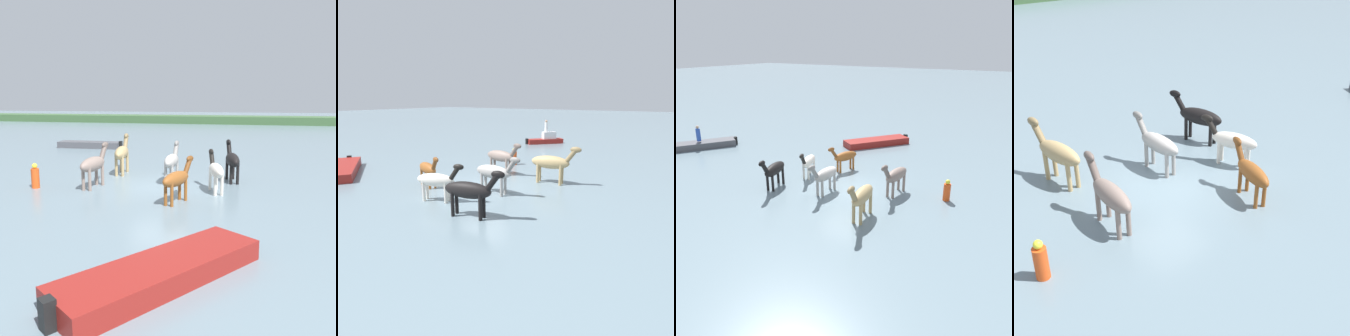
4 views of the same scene
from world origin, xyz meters
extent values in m
plane|color=slate|center=(0.00, 0.00, 0.00)|extent=(195.62, 195.62, 0.00)
ellipsoid|color=#9E9993|center=(0.48, 0.97, 1.06)|extent=(0.58, 1.93, 0.65)
cylinder|color=#9E9993|center=(0.33, 1.55, 0.53)|extent=(0.14, 0.14, 1.06)
cylinder|color=#9E9993|center=(0.64, 1.55, 0.53)|extent=(0.14, 0.14, 1.06)
cylinder|color=#9E9993|center=(0.32, 0.40, 0.53)|extent=(0.14, 0.14, 1.06)
cylinder|color=#9E9993|center=(0.63, 0.39, 0.53)|extent=(0.14, 0.14, 1.06)
cylinder|color=slate|center=(0.49, 1.99, 1.48)|extent=(0.23, 0.59, 0.71)
ellipsoid|color=slate|center=(0.49, 2.19, 1.77)|extent=(0.23, 0.53, 0.28)
ellipsoid|color=gray|center=(-2.77, -0.85, 1.09)|extent=(0.76, 2.02, 0.67)
cylinder|color=gray|center=(-2.88, -0.24, 0.55)|extent=(0.15, 0.15, 1.09)
cylinder|color=gray|center=(-2.56, -0.27, 0.55)|extent=(0.15, 0.15, 1.09)
cylinder|color=gray|center=(-2.99, -1.42, 0.55)|extent=(0.15, 0.15, 1.09)
cylinder|color=gray|center=(-2.67, -1.45, 0.55)|extent=(0.15, 0.15, 1.09)
cylinder|color=#63544C|center=(-2.68, 0.20, 1.52)|extent=(0.28, 0.62, 0.73)
ellipsoid|color=#63544C|center=(-2.66, 0.40, 1.82)|extent=(0.28, 0.56, 0.29)
ellipsoid|color=brown|center=(1.41, -2.52, 0.96)|extent=(1.07, 1.80, 0.58)
cylinder|color=brown|center=(1.45, -1.99, 0.48)|extent=(0.13, 0.13, 0.96)
cylinder|color=brown|center=(1.71, -2.08, 0.48)|extent=(0.13, 0.13, 0.96)
cylinder|color=brown|center=(1.10, -2.96, 0.48)|extent=(0.13, 0.13, 0.96)
cylinder|color=brown|center=(1.36, -3.06, 0.48)|extent=(0.13, 0.13, 0.96)
cylinder|color=brown|center=(1.72, -1.66, 1.34)|extent=(0.37, 0.57, 0.64)
ellipsoid|color=brown|center=(1.78, -1.48, 1.60)|extent=(0.35, 0.51, 0.26)
ellipsoid|color=silver|center=(2.76, -0.51, 0.98)|extent=(1.04, 1.84, 0.60)
cylinder|color=silver|center=(2.46, -0.05, 0.49)|extent=(0.13, 0.13, 0.98)
cylinder|color=silver|center=(2.74, 0.04, 0.49)|extent=(0.13, 0.13, 0.98)
cylinder|color=silver|center=(2.79, -1.06, 0.49)|extent=(0.13, 0.13, 0.98)
cylinder|color=silver|center=(3.06, -0.97, 0.49)|extent=(0.13, 0.13, 0.98)
cylinder|color=black|center=(2.48, 0.38, 1.36)|extent=(0.36, 0.58, 0.65)
ellipsoid|color=black|center=(2.42, 0.56, 1.63)|extent=(0.34, 0.52, 0.26)
ellipsoid|color=tan|center=(-2.58, 2.50, 1.15)|extent=(0.88, 2.14, 0.70)
cylinder|color=tan|center=(-2.83, 3.10, 0.58)|extent=(0.15, 0.15, 1.15)
cylinder|color=tan|center=(-2.49, 3.14, 0.58)|extent=(0.15, 0.15, 1.15)
cylinder|color=tan|center=(-2.67, 1.86, 0.58)|extent=(0.15, 0.15, 1.15)
cylinder|color=tan|center=(-2.33, 1.90, 0.58)|extent=(0.15, 0.15, 1.15)
cylinder|color=olive|center=(-2.72, 3.59, 1.61)|extent=(0.32, 0.66, 0.77)
ellipsoid|color=olive|center=(-2.75, 3.81, 1.92)|extent=(0.31, 0.60, 0.31)
ellipsoid|color=black|center=(3.33, 1.83, 1.08)|extent=(1.01, 2.03, 0.66)
cylinder|color=black|center=(3.04, 2.36, 0.54)|extent=(0.14, 0.14, 1.08)
cylinder|color=black|center=(3.35, 2.43, 0.54)|extent=(0.14, 0.14, 1.08)
cylinder|color=black|center=(3.31, 1.22, 0.54)|extent=(0.14, 0.14, 1.08)
cylinder|color=black|center=(3.62, 1.29, 0.54)|extent=(0.14, 0.14, 1.08)
cylinder|color=black|center=(3.09, 2.84, 1.51)|extent=(0.36, 0.63, 0.72)
ellipsoid|color=black|center=(3.04, 3.04, 1.80)|extent=(0.34, 0.57, 0.29)
cube|color=#4C4C51|center=(13.48, -1.07, 0.17)|extent=(3.70, 4.76, 0.64)
cube|color=black|center=(12.15, -3.18, 0.25)|extent=(0.36, 0.35, 0.69)
cube|color=maroon|center=(2.41, -8.84, 0.18)|extent=(4.17, 5.02, 0.65)
cube|color=black|center=(0.85, -11.02, 0.25)|extent=(0.37, 0.36, 0.70)
cylinder|color=#2D51B2|center=(13.51, -0.84, 1.07)|extent=(0.32, 0.32, 0.95)
sphere|color=tan|center=(13.51, -0.84, 1.66)|extent=(0.24, 0.24, 0.24)
cylinder|color=#E54C19|center=(-5.32, -1.45, 0.45)|extent=(0.36, 0.36, 0.90)
sphere|color=yellow|center=(-5.32, -1.45, 1.02)|extent=(0.24, 0.24, 0.24)
camera|label=1|loc=(4.21, -16.36, 4.00)|focal=40.08mm
camera|label=2|loc=(11.26, 8.79, 4.47)|focal=30.97mm
camera|label=3|loc=(-9.44, 15.15, 7.60)|focal=37.18mm
camera|label=4|loc=(-8.62, -10.28, 7.75)|focal=48.35mm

